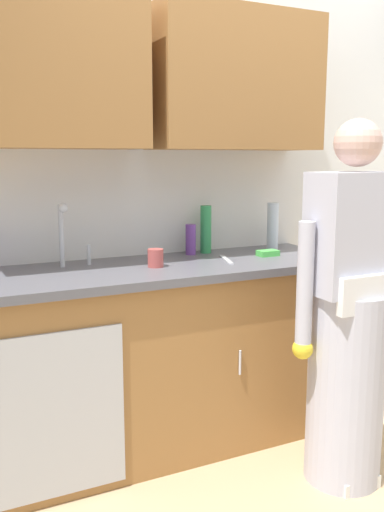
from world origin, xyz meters
TOP-DOWN VIEW (x-y plane):
  - ground_plane at (0.00, 0.00)m, footprint 9.00×9.00m
  - kitchen_wall_with_uppers at (-0.14, 0.99)m, footprint 4.80×0.44m
  - counter_cabinet at (-0.55, 0.70)m, footprint 1.90×0.62m
  - countertop at (-0.55, 0.70)m, footprint 1.96×0.66m
  - sink at (-0.95, 0.71)m, footprint 0.50×0.36m
  - person_at_sink at (0.08, 0.04)m, footprint 0.55×0.34m
  - bottle_water_short at (-0.18, 0.91)m, footprint 0.06×0.06m
  - bottle_dish_liquid at (-0.28, 0.90)m, footprint 0.06×0.06m
  - bottle_soap at (0.21, 0.85)m, footprint 0.07×0.07m
  - cup_by_sink at (-0.58, 0.66)m, footprint 0.08×0.08m
  - knife_on_counter at (-0.19, 0.67)m, footprint 0.09×0.24m
  - sponge at (0.07, 0.68)m, footprint 0.11×0.07m

SIDE VIEW (x-z plane):
  - ground_plane at x=0.00m, z-range 0.00..0.00m
  - counter_cabinet at x=-0.55m, z-range 0.00..0.90m
  - person_at_sink at x=0.08m, z-range -0.12..1.50m
  - countertop at x=-0.55m, z-range 0.90..0.94m
  - sink at x=-0.95m, z-range 0.75..1.10m
  - knife_on_counter at x=-0.19m, z-range 0.94..0.95m
  - sponge at x=0.07m, z-range 0.94..0.97m
  - cup_by_sink at x=-0.58m, z-range 0.94..1.03m
  - bottle_dish_liquid at x=-0.28m, z-range 0.94..1.11m
  - bottle_water_short at x=-0.18m, z-range 0.94..1.20m
  - bottle_soap at x=0.21m, z-range 0.94..1.21m
  - kitchen_wall_with_uppers at x=-0.14m, z-range 0.13..2.83m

